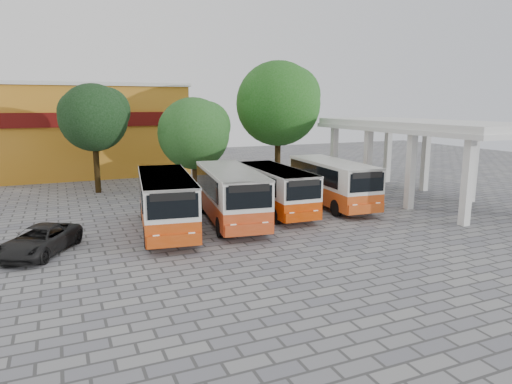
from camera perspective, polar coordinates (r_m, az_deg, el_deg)
name	(u,v)px	position (r m, az deg, el deg)	size (l,w,h in m)	color
ground	(316,229)	(24.40, 7.46, -4.63)	(90.00, 90.00, 0.00)	gray
terminal_shelter	(421,128)	(33.13, 19.95, 7.55)	(6.80, 15.80, 5.40)	silver
shophouse_block	(71,129)	(46.19, -22.12, 7.27)	(20.40, 10.40, 8.30)	#BE781B
bus_far_left	(166,199)	(23.87, -11.20, -0.88)	(3.58, 8.46, 2.95)	#C03F0B
bus_centre_left	(230,192)	(25.21, -3.22, 0.00)	(3.63, 8.57, 2.99)	#C24116
bus_centre_right	(276,187)	(27.48, 2.48, 0.61)	(2.65, 7.67, 2.73)	#BE3500
bus_far_right	(332,180)	(29.71, 9.46, 1.46)	(3.01, 8.24, 2.91)	#CC4912
tree_left	(94,115)	(35.47, -19.57, 9.01)	(5.14, 4.90, 7.98)	black
tree_middle	(195,131)	(34.27, -7.70, 7.56)	(5.55, 5.29, 7.00)	#3B2611
tree_right	(279,101)	(38.56, 2.88, 11.31)	(7.33, 6.98, 10.01)	#32220E
parked_car	(40,240)	(22.32, -25.41, -5.48)	(2.04, 4.43, 1.23)	black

